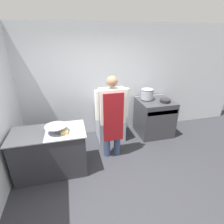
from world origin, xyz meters
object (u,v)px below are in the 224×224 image
object	(u,v)px
fridge_unit	(110,122)
saute_pan	(165,100)
mixing_bowl	(56,129)
person_cook	(112,113)
plastic_tub	(65,132)
stove	(154,117)
stock_pot	(147,94)

from	to	relation	value
fridge_unit	saute_pan	size ratio (longest dim) A/B	3.35
mixing_bowl	person_cook	bearing A→B (deg)	13.44
person_cook	plastic_tub	distance (m)	0.99
mixing_bowl	plastic_tub	size ratio (longest dim) A/B	3.17
fridge_unit	saute_pan	world-z (taller)	saute_pan
stove	stock_pot	world-z (taller)	stock_pot
plastic_tub	saute_pan	distance (m)	2.54
saute_pan	stove	bearing A→B (deg)	141.45
stove	plastic_tub	distance (m)	2.46
plastic_tub	saute_pan	xyz separation A→B (m)	(2.39, 0.84, 0.08)
stove	stock_pot	xyz separation A→B (m)	(-0.19, 0.14, 0.62)
mixing_bowl	plastic_tub	xyz separation A→B (m)	(0.14, -0.07, -0.04)
plastic_tub	saute_pan	world-z (taller)	saute_pan
stove	saute_pan	xyz separation A→B (m)	(0.17, -0.14, 0.51)
stove	person_cook	bearing A→B (deg)	-153.63
mixing_bowl	plastic_tub	bearing A→B (deg)	-27.14
stove	mixing_bowl	world-z (taller)	mixing_bowl
person_cook	stock_pot	size ratio (longest dim) A/B	5.58
plastic_tub	fridge_unit	bearing A→B (deg)	45.13
stove	fridge_unit	xyz separation A→B (m)	(-1.17, 0.09, -0.03)
saute_pan	mixing_bowl	bearing A→B (deg)	-163.25
plastic_tub	stock_pot	bearing A→B (deg)	28.58
fridge_unit	stock_pot	size ratio (longest dim) A/B	2.77
saute_pan	fridge_unit	bearing A→B (deg)	170.28
person_cook	stove	bearing A→B (deg)	26.37
mixing_bowl	fridge_unit	bearing A→B (deg)	39.55
fridge_unit	person_cook	bearing A→B (deg)	-100.00
stove	mixing_bowl	xyz separation A→B (m)	(-2.37, -0.90, 0.46)
person_cook	saute_pan	size ratio (longest dim) A/B	6.74
plastic_tub	saute_pan	bearing A→B (deg)	19.24
stove	plastic_tub	size ratio (longest dim) A/B	7.97
person_cook	saute_pan	bearing A→B (deg)	19.10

